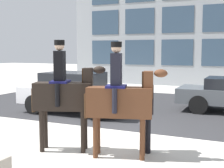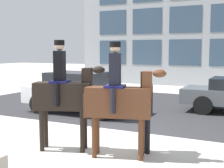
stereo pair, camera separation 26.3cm
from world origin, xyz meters
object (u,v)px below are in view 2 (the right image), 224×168
street_car_near_lane (79,92)px  pedestrian_bystander (147,108)px  mounted_horse_lead (64,93)px  mounted_horse_companion (120,99)px

street_car_near_lane → pedestrian_bystander: bearing=-40.1°
mounted_horse_lead → pedestrian_bystander: mounted_horse_lead is taller
mounted_horse_companion → mounted_horse_lead: bearing=169.1°
mounted_horse_lead → street_car_near_lane: (-2.11, 3.98, -0.55)m
mounted_horse_lead → pedestrian_bystander: bearing=0.0°
mounted_horse_lead → pedestrian_bystander: size_ratio=1.45×
mounted_horse_lead → street_car_near_lane: bearing=97.8°
pedestrian_bystander → mounted_horse_lead: bearing=-0.2°
pedestrian_bystander → mounted_horse_companion: bearing=30.7°
mounted_horse_lead → street_car_near_lane: size_ratio=0.62×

